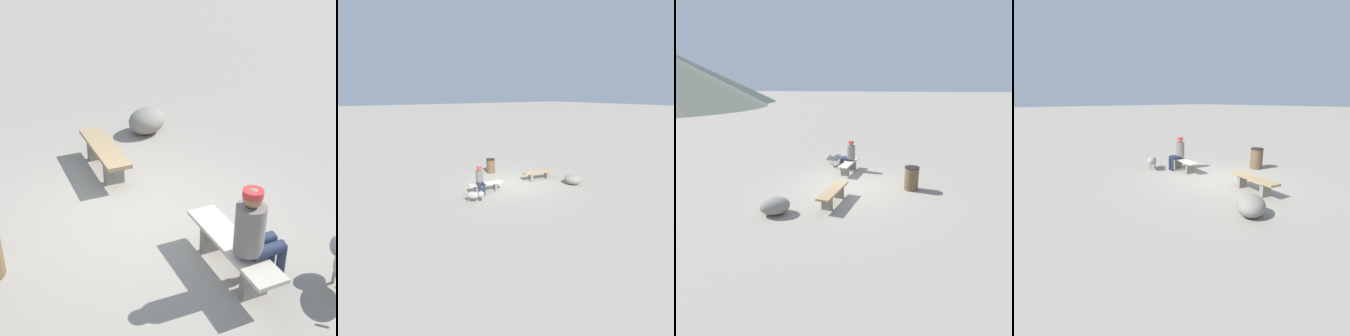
# 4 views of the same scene
# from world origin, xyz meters

# --- Properties ---
(ground) EXTENTS (210.00, 210.00, 0.06)m
(ground) POSITION_xyz_m (0.00, 0.00, -0.03)
(ground) COLOR gray
(bench_left) EXTENTS (1.81, 0.75, 0.47)m
(bench_left) POSITION_xyz_m (-1.57, 0.24, 0.33)
(bench_left) COLOR gray
(bench_left) RESTS_ON ground
(bench_right) EXTENTS (1.71, 0.72, 0.44)m
(bench_right) POSITION_xyz_m (1.73, 0.17, 0.32)
(bench_right) COLOR gray
(bench_right) RESTS_ON ground
(seated_person) EXTENTS (0.42, 0.66, 1.31)m
(seated_person) POSITION_xyz_m (2.04, 0.18, 0.75)
(seated_person) COLOR slate
(seated_person) RESTS_ON ground
(boulder) EXTENTS (1.02, 1.10, 0.52)m
(boulder) POSITION_xyz_m (-2.57, 1.78, 0.26)
(boulder) COLOR gray
(boulder) RESTS_ON ground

